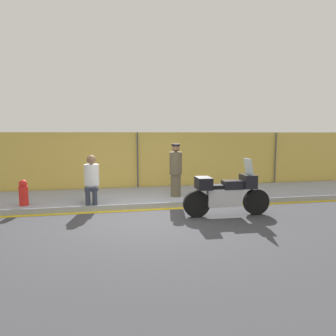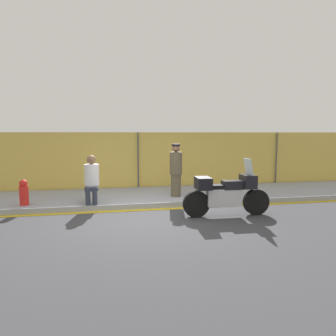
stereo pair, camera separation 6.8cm
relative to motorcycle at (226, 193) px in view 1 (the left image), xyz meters
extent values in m
plane|color=#38383D|center=(-1.91, 0.07, -0.60)|extent=(120.00, 120.00, 0.00)
cube|color=#8E93A3|center=(-1.91, 2.40, -0.52)|extent=(40.65, 2.64, 0.16)
cube|color=gold|center=(-1.91, 0.99, -0.59)|extent=(40.65, 0.18, 0.01)
cube|color=gold|center=(-1.91, 3.81, 0.48)|extent=(38.62, 0.08, 2.15)
cylinder|color=#4C4C51|center=(-1.91, 3.71, 0.48)|extent=(0.05, 0.05, 2.15)
cylinder|color=#4C4C51|center=(3.56, 3.71, 0.48)|extent=(0.05, 0.05, 2.15)
cylinder|color=black|center=(0.82, -0.03, -0.26)|extent=(0.68, 0.17, 0.68)
cylinder|color=black|center=(-0.78, 0.03, -0.26)|extent=(0.68, 0.17, 0.68)
cube|color=silver|center=(-0.06, 0.00, -0.10)|extent=(0.89, 0.31, 0.45)
cube|color=black|center=(0.17, -0.01, 0.21)|extent=(0.53, 0.33, 0.22)
cube|color=black|center=(-0.15, 0.01, 0.17)|extent=(0.61, 0.30, 0.10)
cube|color=black|center=(0.58, -0.02, 0.29)|extent=(0.34, 0.49, 0.34)
cube|color=silver|center=(0.58, -0.02, 0.67)|extent=(0.12, 0.42, 0.42)
cube|color=black|center=(-0.60, 0.02, 0.27)|extent=(0.38, 0.52, 0.30)
cylinder|color=brown|center=(-0.90, 1.90, -0.09)|extent=(0.31, 0.31, 0.69)
cylinder|color=brown|center=(-0.90, 1.90, 0.60)|extent=(0.38, 0.38, 0.69)
sphere|color=brown|center=(-0.90, 1.90, 1.07)|extent=(0.24, 0.24, 0.24)
cylinder|color=black|center=(-0.90, 1.90, 1.17)|extent=(0.27, 0.27, 0.05)
cylinder|color=#2D3342|center=(-3.51, 1.19, -0.22)|extent=(0.13, 0.13, 0.43)
cylinder|color=#2D3342|center=(-3.33, 1.19, -0.22)|extent=(0.13, 0.13, 0.43)
cube|color=#2D3342|center=(-3.42, 1.40, -0.01)|extent=(0.35, 0.43, 0.10)
cylinder|color=white|center=(-3.42, 1.62, 0.34)|extent=(0.41, 0.41, 0.61)
sphere|color=brown|center=(-3.42, 1.62, 0.77)|extent=(0.26, 0.26, 0.26)
cylinder|color=red|center=(-5.23, 1.53, -0.17)|extent=(0.24, 0.24, 0.53)
sphere|color=red|center=(-5.23, 1.53, 0.16)|extent=(0.22, 0.22, 0.22)
cylinder|color=red|center=(-5.23, 1.40, -0.15)|extent=(0.08, 0.10, 0.08)
camera|label=1|loc=(-2.90, -7.09, 1.51)|focal=32.00mm
camera|label=2|loc=(-2.84, -7.10, 1.51)|focal=32.00mm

